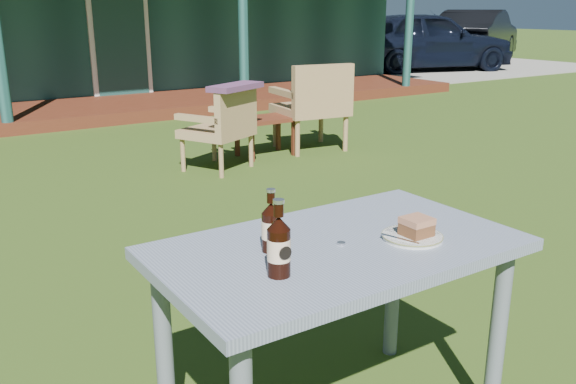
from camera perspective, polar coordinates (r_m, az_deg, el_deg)
ground at (r=3.59m, az=-11.58°, el=-7.55°), size 80.00×80.00×0.00m
gravel_strip at (r=16.49m, az=12.06°, el=11.37°), size 9.00×6.00×0.02m
car_near at (r=15.54m, az=12.76°, el=13.65°), size 4.54×2.84×1.44m
car_far at (r=19.02m, az=17.26°, el=13.82°), size 4.58×3.35×1.44m
cafe_table at (r=2.06m, az=4.64°, el=-7.40°), size 1.20×0.70×0.72m
plate at (r=2.09m, az=11.55°, el=-4.10°), size 0.20×0.20×0.01m
cake_slice at (r=2.07m, az=11.95°, el=-3.16°), size 0.09×0.09×0.06m
fork at (r=2.03m, az=10.45°, el=-4.35°), size 0.05×0.14×0.00m
cola_bottle_near at (r=1.92m, az=-1.59°, el=-3.25°), size 0.06×0.06×0.21m
cola_bottle_far at (r=1.74m, az=-0.86°, el=-5.05°), size 0.07×0.07×0.23m
bottle_cap at (r=2.00m, az=5.00°, el=-4.81°), size 0.03×0.03×0.01m
armchair_left at (r=5.70m, az=-6.10°, el=6.27°), size 0.74×0.72×0.76m
armchair_right at (r=6.48m, az=2.47°, el=8.40°), size 0.75×0.72×0.92m
floral_throw at (r=5.55m, az=-4.92°, el=9.78°), size 0.62×0.46×0.05m
side_table at (r=6.26m, az=-2.13°, el=6.47°), size 0.60×0.40×0.40m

